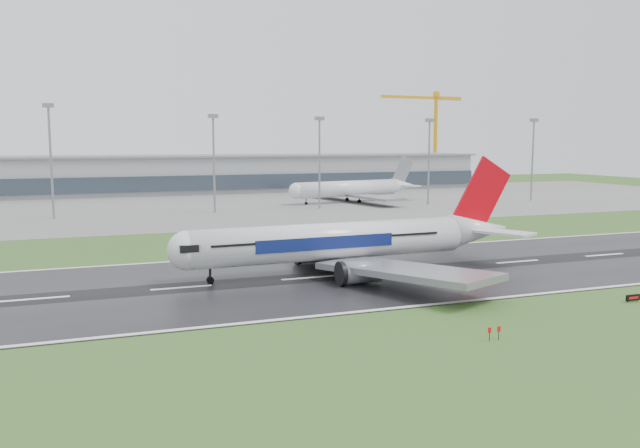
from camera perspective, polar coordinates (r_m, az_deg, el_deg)
name	(u,v)px	position (r m, az deg, el deg)	size (l,w,h in m)	color
ground	(420,270)	(111.90, 8.71, -3.98)	(520.00, 520.00, 0.00)	#2E541E
runway	(420,269)	(111.89, 8.71, -3.95)	(400.00, 45.00, 0.10)	black
apron	(243,204)	(228.19, -6.76, 1.78)	(400.00, 130.00, 0.08)	slate
terminal	(210,174)	(286.16, -9.65, 4.32)	(240.00, 36.00, 15.00)	gray
main_airliner	(354,218)	(107.40, 3.03, 0.56)	(61.18, 58.27, 18.06)	silver
parked_airliner	(352,180)	(232.36, 2.84, 3.87)	(53.53, 49.84, 15.69)	silver
tower_crane	(435,138)	(343.08, 10.07, 7.42)	(47.34, 2.58, 46.53)	orange
runway_sign	(633,298)	(98.37, 25.71, -5.87)	(2.30, 0.26, 1.04)	black
floodmast_1	(51,164)	(195.91, -22.48, 4.89)	(0.64, 0.64, 30.83)	gray
floodmast_2	(214,166)	(199.67, -9.27, 5.05)	(0.64, 0.64, 28.54)	gray
floodmast_3	(319,165)	(208.98, -0.04, 5.20)	(0.64, 0.64, 28.23)	gray
floodmast_4	(429,164)	(226.00, 9.51, 5.24)	(0.64, 0.64, 28.10)	gray
floodmast_5	(532,162)	(250.23, 18.10, 5.22)	(0.64, 0.64, 28.63)	gray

